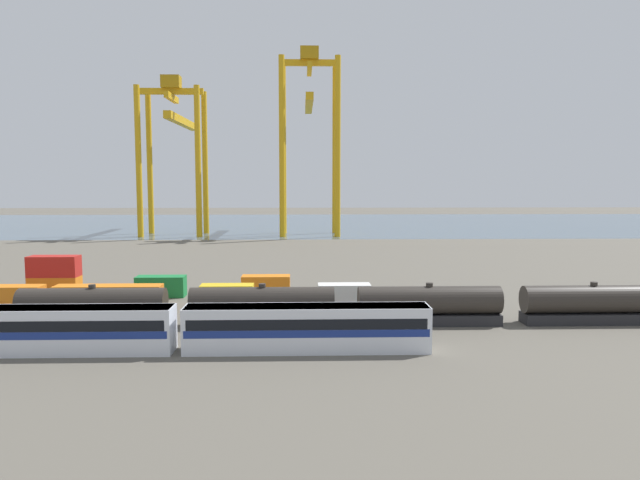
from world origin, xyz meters
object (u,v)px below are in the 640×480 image
at_px(passenger_train, 179,327).
at_px(shipping_container_10, 266,286).
at_px(gantry_crane_west, 175,138).
at_px(freight_tank_row, 429,305).
at_px(shipping_container_3, 227,296).
at_px(gantry_crane_central, 309,124).

height_order(passenger_train, shipping_container_10, passenger_train).
height_order(passenger_train, gantry_crane_west, gantry_crane_west).
bearing_deg(freight_tank_row, shipping_container_10, 138.26).
bearing_deg(shipping_container_3, gantry_crane_west, 104.92).
relative_size(passenger_train, gantry_crane_west, 1.02).
distance_m(passenger_train, shipping_container_10, 25.24).
height_order(passenger_train, freight_tank_row, freight_tank_row).
distance_m(shipping_container_10, gantry_crane_central, 92.70).
height_order(freight_tank_row, shipping_container_3, freight_tank_row).
relative_size(freight_tank_row, shipping_container_10, 13.50).
distance_m(shipping_container_3, shipping_container_10, 7.65).
distance_m(passenger_train, freight_tank_row, 24.96).
height_order(shipping_container_3, gantry_crane_central, gantry_crane_central).
xyz_separation_m(passenger_train, shipping_container_10, (5.89, 24.52, -0.84)).
xyz_separation_m(shipping_container_10, gantry_crane_central, (6.61, 87.99, 28.42)).
bearing_deg(shipping_container_3, passenger_train, -95.72).
bearing_deg(gantry_crane_central, gantry_crane_west, 178.27).
relative_size(passenger_train, shipping_container_10, 7.05).
height_order(passenger_train, gantry_crane_central, gantry_crane_central).
height_order(passenger_train, shipping_container_3, passenger_train).
xyz_separation_m(freight_tank_row, gantry_crane_west, (-46.91, 104.59, 23.96)).
bearing_deg(passenger_train, gantry_crane_central, 83.66).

